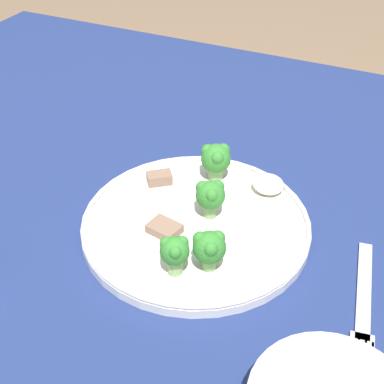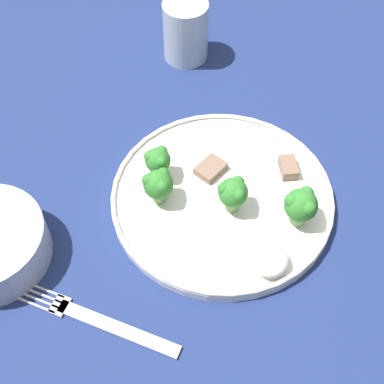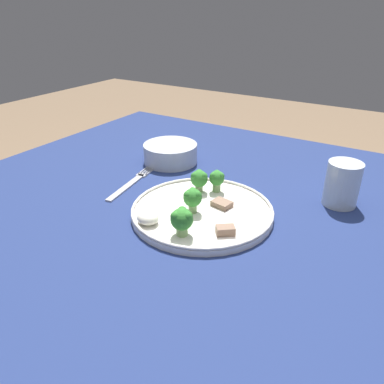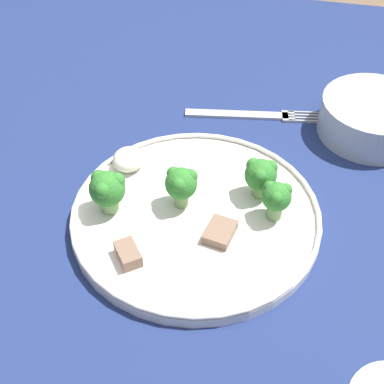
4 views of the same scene
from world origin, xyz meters
TOP-DOWN VIEW (x-y plane):
  - table at (0.00, 0.00)m, footprint 1.33×1.12m
  - dinner_plate at (-0.06, 0.00)m, footprint 0.28×0.28m
  - fork at (-0.27, 0.04)m, footprint 0.05×0.20m
  - cream_bowl at (-0.27, 0.20)m, footprint 0.14×0.14m
  - broccoli_floret_near_rim_left at (-0.07, 0.09)m, footprint 0.03×0.03m
  - broccoli_floret_center_left at (-0.10, 0.06)m, footprint 0.04×0.04m
  - broccoli_floret_back_left at (-0.07, -0.02)m, footprint 0.04×0.04m
  - broccoli_floret_front_left at (-0.04, -0.10)m, footprint 0.04×0.04m
  - meat_slice_front_slice at (0.02, -0.05)m, footprint 0.04×0.04m
  - meat_slice_middle_slice at (-0.03, 0.03)m, footprint 0.04×0.03m
  - sauce_dollop at (-0.12, -0.10)m, footprint 0.04×0.04m

SIDE VIEW (x-z plane):
  - table at x=0.00m, z-range 0.27..0.98m
  - fork at x=-0.27m, z-range 0.70..0.71m
  - dinner_plate at x=-0.06m, z-range 0.70..0.72m
  - meat_slice_middle_slice at x=-0.03m, z-range 0.72..0.73m
  - meat_slice_front_slice at x=0.02m, z-range 0.72..0.73m
  - sauce_dollop at x=-0.12m, z-range 0.72..0.74m
  - cream_bowl at x=-0.27m, z-range 0.70..0.75m
  - broccoli_floret_near_rim_left at x=-0.07m, z-range 0.72..0.77m
  - broccoli_floret_center_left at x=-0.10m, z-range 0.72..0.77m
  - broccoli_floret_front_left at x=-0.04m, z-range 0.72..0.77m
  - broccoli_floret_back_left at x=-0.07m, z-range 0.72..0.77m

